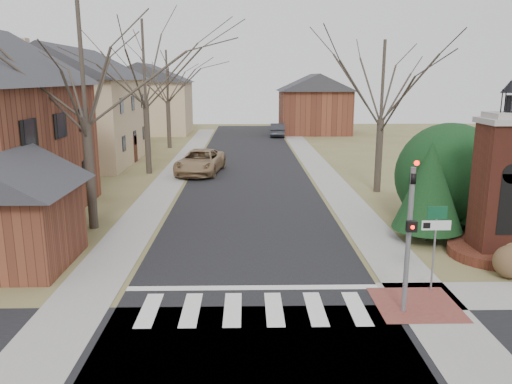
{
  "coord_description": "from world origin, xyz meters",
  "views": [
    {
      "loc": [
        -0.19,
        -12.48,
        6.54
      ],
      "look_at": [
        0.18,
        6.0,
        2.3
      ],
      "focal_mm": 35.0,
      "sensor_mm": 36.0,
      "label": 1
    }
  ],
  "objects_px": {
    "brick_gate_monument": "(498,201)",
    "pickup_truck": "(200,162)",
    "traffic_signal_pole": "(410,225)",
    "sign_post": "(435,232)",
    "distant_car": "(278,130)"
  },
  "relations": [
    {
      "from": "brick_gate_monument",
      "to": "pickup_truck",
      "type": "xyz_separation_m",
      "value": [
        -12.4,
        16.94,
        -1.34
      ]
    },
    {
      "from": "pickup_truck",
      "to": "traffic_signal_pole",
      "type": "bearing_deg",
      "value": -62.5
    },
    {
      "from": "pickup_truck",
      "to": "sign_post",
      "type": "bearing_deg",
      "value": -58.06
    },
    {
      "from": "traffic_signal_pole",
      "to": "sign_post",
      "type": "height_order",
      "value": "traffic_signal_pole"
    },
    {
      "from": "traffic_signal_pole",
      "to": "distant_car",
      "type": "distance_m",
      "value": 43.79
    },
    {
      "from": "brick_gate_monument",
      "to": "sign_post",
      "type": "bearing_deg",
      "value": -138.58
    },
    {
      "from": "brick_gate_monument",
      "to": "distant_car",
      "type": "bearing_deg",
      "value": 98.11
    },
    {
      "from": "distant_car",
      "to": "traffic_signal_pole",
      "type": "bearing_deg",
      "value": 94.72
    },
    {
      "from": "brick_gate_monument",
      "to": "pickup_truck",
      "type": "relative_size",
      "value": 1.09
    },
    {
      "from": "brick_gate_monument",
      "to": "pickup_truck",
      "type": "height_order",
      "value": "brick_gate_monument"
    },
    {
      "from": "traffic_signal_pole",
      "to": "distant_car",
      "type": "relative_size",
      "value": 0.99
    },
    {
      "from": "traffic_signal_pole",
      "to": "sign_post",
      "type": "xyz_separation_m",
      "value": [
        1.29,
        1.41,
        -0.64
      ]
    },
    {
      "from": "pickup_truck",
      "to": "distant_car",
      "type": "height_order",
      "value": "pickup_truck"
    },
    {
      "from": "distant_car",
      "to": "pickup_truck",
      "type": "bearing_deg",
      "value": 76.65
    },
    {
      "from": "pickup_truck",
      "to": "distant_car",
      "type": "relative_size",
      "value": 1.3
    }
  ]
}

